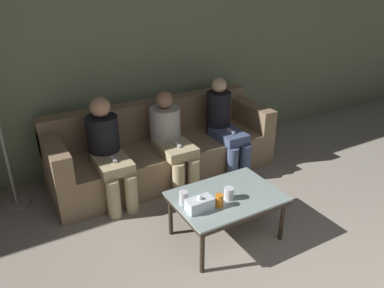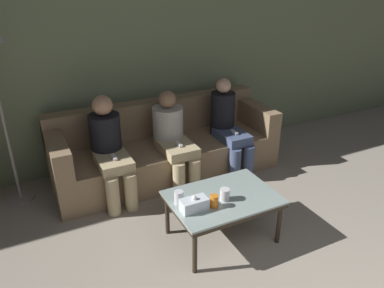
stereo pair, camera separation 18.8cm
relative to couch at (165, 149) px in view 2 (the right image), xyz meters
name	(u,v)px [view 2 (the right image)]	position (x,y,z in m)	size (l,w,h in m)	color
wall_back	(146,54)	(0.00, 0.51, 1.00)	(12.00, 0.06, 2.60)	#707F5B
couch	(165,149)	(0.00, 0.00, 0.00)	(2.55, 0.87, 0.81)	#897051
coffee_table	(223,201)	(-0.03, -1.35, 0.09)	(0.92, 0.65, 0.44)	#8C9E99
cup_near_left	(214,201)	(-0.17, -1.45, 0.19)	(0.07, 0.07, 0.11)	orange
cup_near_right	(179,197)	(-0.41, -1.28, 0.19)	(0.08, 0.08, 0.11)	silver
cup_far_center	(225,194)	(-0.04, -1.40, 0.19)	(0.08, 0.08, 0.10)	silver
tissue_box	(194,204)	(-0.33, -1.42, 0.19)	(0.22, 0.12, 0.13)	silver
standing_lamp	(1,102)	(-1.58, 0.13, 0.77)	(0.31, 0.26, 1.74)	gray
seated_person_left_end	(109,147)	(-0.70, -0.22, 0.27)	(0.32, 0.69, 1.08)	tan
seated_person_mid_left	(173,136)	(0.00, -0.23, 0.25)	(0.34, 0.71, 1.03)	tan
seated_person_mid_right	(228,125)	(0.70, -0.24, 0.26)	(0.31, 0.66, 1.08)	#47567A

